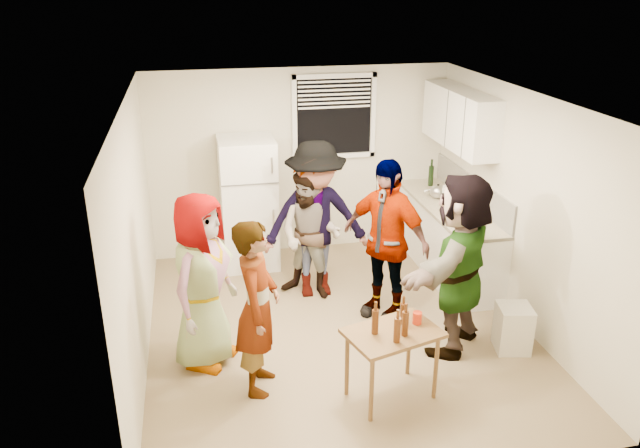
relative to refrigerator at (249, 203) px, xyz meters
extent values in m
cube|color=white|center=(0.00, 0.00, 0.00)|extent=(0.70, 0.70, 1.70)
cube|color=white|center=(2.45, -0.73, -0.42)|extent=(0.60, 2.20, 0.86)
cube|color=#BCB194|center=(2.45, -0.73, 0.03)|extent=(0.64, 2.22, 0.04)
cube|color=#B5B1A7|center=(2.74, -0.73, 0.23)|extent=(0.03, 2.20, 0.36)
cube|color=white|center=(2.58, -0.53, 1.10)|extent=(0.34, 1.60, 0.70)
cylinder|color=white|center=(2.43, -0.65, 0.05)|extent=(0.11, 0.11, 0.23)
cylinder|color=black|center=(2.50, 0.06, 0.05)|extent=(0.07, 0.07, 0.27)
cylinder|color=#47230C|center=(2.35, -1.12, 0.05)|extent=(0.06, 0.06, 0.21)
cylinder|color=#0A49BE|center=(2.26, -1.54, 0.05)|extent=(0.09, 0.09, 0.11)
cube|color=gold|center=(2.67, -0.21, 0.13)|extent=(0.02, 0.20, 0.17)
cube|color=beige|center=(2.41, -2.60, -0.60)|extent=(0.39, 0.39, 0.49)
cylinder|color=#47230C|center=(1.07, -2.98, -0.17)|extent=(0.05, 0.05, 0.20)
cylinder|color=red|center=(1.20, -3.00, -0.17)|extent=(0.08, 0.08, 0.11)
imported|color=gray|center=(-0.66, -2.16, -0.85)|extent=(1.95, 1.67, 0.56)
imported|color=#141933|center=(-0.19, -2.69, -0.85)|extent=(1.77, 1.02, 0.40)
imported|color=#533521|center=(0.61, -1.04, -0.85)|extent=(1.49, 1.73, 0.59)
imported|color=#3B3B3F|center=(0.68, -1.00, -0.85)|extent=(1.29, 1.93, 0.70)
imported|color=black|center=(1.32, -1.65, -0.85)|extent=(2.09, 1.99, 0.45)
imported|color=#E1764E|center=(1.85, -2.41, -0.85)|extent=(2.55, 2.54, 0.55)
camera|label=1|loc=(-0.64, -7.58, 2.75)|focal=35.00mm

